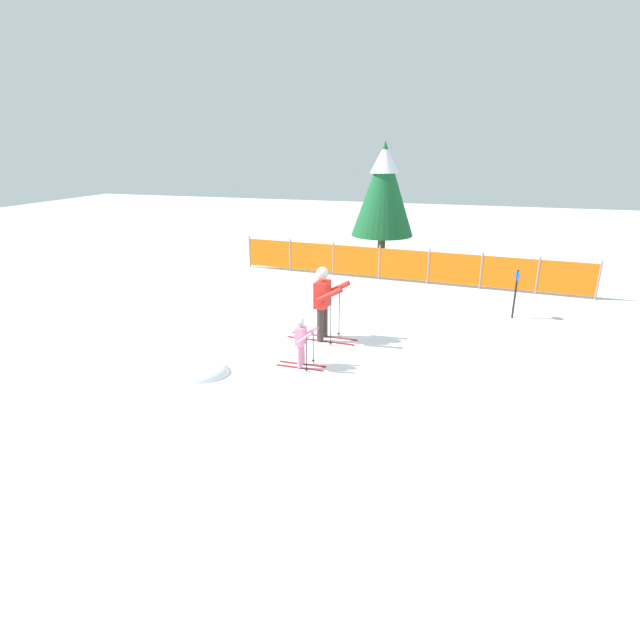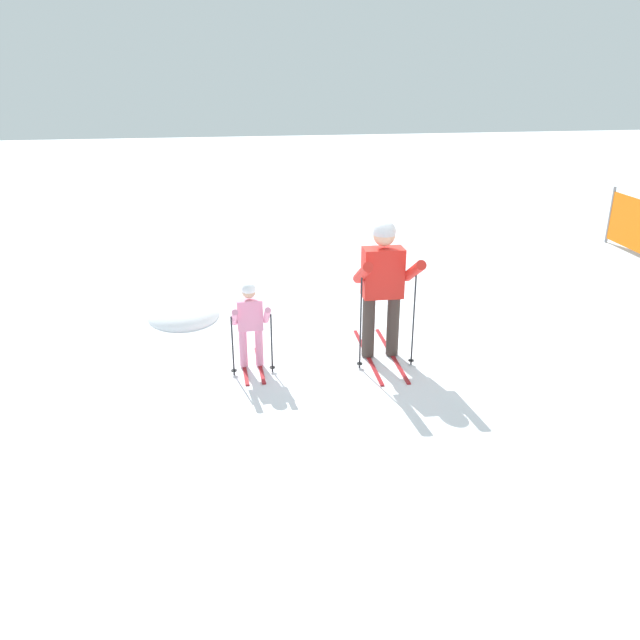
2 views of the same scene
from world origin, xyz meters
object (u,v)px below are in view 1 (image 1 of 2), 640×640
skier_child (302,338)px  trail_marker (516,288)px  conifer_far (384,188)px  safety_fence (404,264)px  skier_adult (324,297)px

skier_child → trail_marker: 6.34m
conifer_far → safety_fence: bearing=-68.1°
skier_adult → conifer_far: conifer_far is taller
skier_adult → safety_fence: (1.07, 5.84, -0.46)m
skier_adult → conifer_far: (-0.27, 9.18, 1.75)m
safety_fence → trail_marker: trail_marker is taller
conifer_far → trail_marker: 8.03m
skier_child → safety_fence: 7.54m
skier_child → conifer_far: size_ratio=0.24×
skier_adult → conifer_far: size_ratio=0.39×
skier_adult → skier_child: bearing=-87.3°
skier_child → skier_adult: bearing=90.0°
skier_adult → safety_fence: skier_adult is taller
skier_child → conifer_far: bearing=91.2°
skier_child → conifer_far: (-0.28, 10.80, 2.17)m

